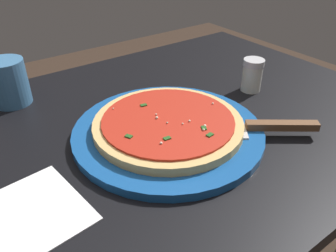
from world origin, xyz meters
The scene contains 7 objects.
restaurant_table centered at (0.00, 0.00, 0.62)m, with size 1.13×0.71×0.77m.
serving_plate centered at (-0.04, 0.05, 0.77)m, with size 0.34×0.34×0.02m, color #195199.
pizza centered at (-0.04, 0.05, 0.79)m, with size 0.27×0.27×0.02m.
pizza_server centered at (-0.18, 0.15, 0.79)m, with size 0.20×0.17×0.01m.
cup_tall_drink centered at (0.15, -0.25, 0.81)m, with size 0.08×0.08×0.10m, color teal.
napkin_folded_right centered at (0.22, 0.09, 0.77)m, with size 0.13×0.15×0.00m, color white.
parmesan_shaker centered at (-0.31, 0.01, 0.80)m, with size 0.05×0.05×0.07m.
Camera 1 is at (0.26, 0.47, 1.11)m, focal length 36.36 mm.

